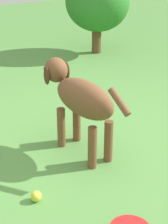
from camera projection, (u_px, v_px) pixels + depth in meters
name	position (u px, v px, depth m)	size (l,w,h in m)	color
ground	(106.00, 155.00, 2.62)	(14.00, 14.00, 0.00)	#548C42
dog	(79.00, 97.00, 2.51)	(0.95, 0.23, 0.64)	brown
tennis_ball_0	(36.00, 196.00, 2.14)	(0.07, 0.07, 0.07)	#CFD73E
shrub_near	(97.00, 2.00, 4.79)	(0.91, 0.82, 1.07)	brown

